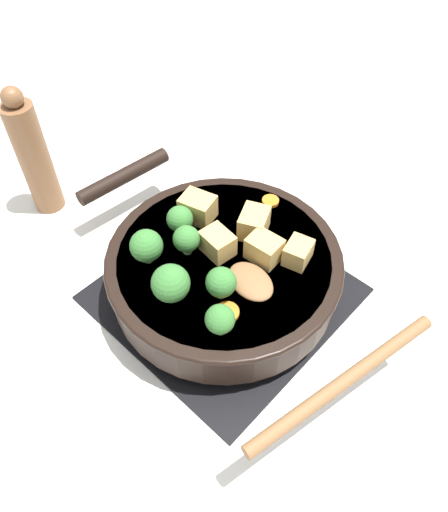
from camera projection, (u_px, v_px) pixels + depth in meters
ground_plane at (224, 295)px, 0.73m from camera, size 2.40×2.40×0.00m
front_burner_grate at (224, 290)px, 0.72m from camera, size 0.31×0.31×0.03m
skillet_pan at (223, 268)px, 0.68m from camera, size 0.41×0.32×0.06m
wooden_spoon at (303, 337)px, 0.57m from camera, size 0.24×0.26×0.02m
tofu_cube_center_large at (264, 249)px, 0.64m from camera, size 0.04×0.04×0.03m
tofu_cube_near_handle at (298, 253)px, 0.64m from camera, size 0.04×0.04×0.03m
tofu_cube_east_chunk at (256, 225)px, 0.67m from camera, size 0.05×0.05×0.04m
tofu_cube_west_chunk at (198, 208)px, 0.69m from camera, size 0.05×0.05×0.04m
tofu_cube_back_piece at (216, 244)px, 0.65m from camera, size 0.05×0.04×0.03m
broccoli_floret_near_spoon at (180, 219)px, 0.67m from camera, size 0.04×0.04×0.04m
broccoli_floret_center_top at (221, 283)px, 0.60m from camera, size 0.04×0.04×0.05m
broccoli_floret_east_rim at (220, 320)px, 0.57m from camera, size 0.04×0.04×0.04m
broccoli_floret_west_rim at (146, 246)px, 0.63m from camera, size 0.04×0.04×0.05m
broccoli_floret_north_edge at (172, 284)px, 0.59m from camera, size 0.05×0.05×0.05m
broccoli_floret_south_cluster at (186, 239)px, 0.64m from camera, size 0.04×0.04×0.04m
carrot_slice_orange_thin at (227, 312)px, 0.60m from camera, size 0.03×0.03×0.01m
carrot_slice_near_center at (270, 201)px, 0.72m from camera, size 0.02×0.02×0.01m
pepper_mill at (33, 156)px, 0.77m from camera, size 0.05×0.05×0.22m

